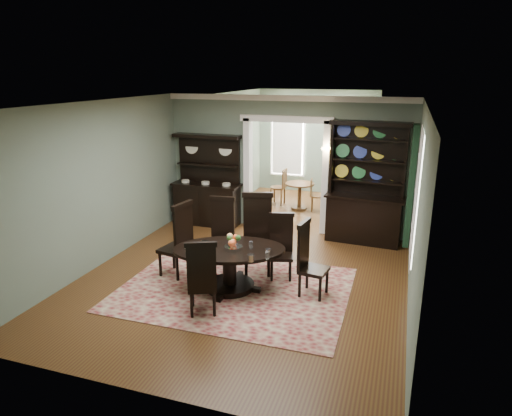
{
  "coord_description": "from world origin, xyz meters",
  "views": [
    {
      "loc": [
        2.51,
        -6.71,
        3.48
      ],
      "look_at": [
        0.09,
        0.6,
        1.17
      ],
      "focal_mm": 32.0,
      "sensor_mm": 36.0,
      "label": 1
    }
  ],
  "objects": [
    {
      "name": "chair_end_left",
      "position": [
        -1.08,
        -0.1,
        0.72
      ],
      "size": [
        0.56,
        0.58,
        1.36
      ],
      "rotation": [
        0.0,
        0.0,
        1.39
      ],
      "color": "black",
      "rests_on": "rug"
    },
    {
      "name": "chair_near",
      "position": [
        -0.14,
        -1.22,
        0.63
      ],
      "size": [
        0.57,
        0.56,
        1.19
      ],
      "rotation": [
        0.0,
        0.0,
        0.42
      ],
      "color": "black",
      "rests_on": "rug"
    },
    {
      "name": "parlor",
      "position": [
        0.0,
        5.53,
        1.52
      ],
      "size": [
        3.51,
        3.5,
        3.01
      ],
      "color": "#573817",
      "rests_on": "ground"
    },
    {
      "name": "parlor_chair_right",
      "position": [
        0.38,
        4.56,
        0.45
      ],
      "size": [
        0.37,
        0.36,
        0.84
      ],
      "rotation": [
        0.0,
        0.0,
        -1.45
      ],
      "color": "#4F3316",
      "rests_on": "parlor_floor"
    },
    {
      "name": "room",
      "position": [
        0.0,
        0.04,
        1.58
      ],
      "size": [
        5.51,
        6.01,
        3.01
      ],
      "color": "#573817",
      "rests_on": "ground"
    },
    {
      "name": "chair_far_right",
      "position": [
        0.59,
        0.49,
        0.6
      ],
      "size": [
        0.51,
        0.5,
        1.14
      ],
      "rotation": [
        0.0,
        0.0,
        3.41
      ],
      "color": "black",
      "rests_on": "rug"
    },
    {
      "name": "parlor_table",
      "position": [
        -0.03,
        4.58,
        0.46
      ],
      "size": [
        0.76,
        0.76,
        0.7
      ],
      "color": "#4F3316",
      "rests_on": "parlor_floor"
    },
    {
      "name": "welsh_dresser",
      "position": [
        1.8,
        2.72,
        0.92
      ],
      "size": [
        1.66,
        0.71,
        2.53
      ],
      "rotation": [
        0.0,
        0.0,
        -0.07
      ],
      "color": "black",
      "rests_on": "floor"
    },
    {
      "name": "sideboard",
      "position": [
        -1.83,
        2.75,
        0.74
      ],
      "size": [
        1.6,
        0.57,
        2.11
      ],
      "rotation": [
        0.0,
        0.0,
        -0.0
      ],
      "color": "black",
      "rests_on": "floor"
    },
    {
      "name": "right_window",
      "position": [
        2.69,
        0.93,
        1.6
      ],
      "size": [
        0.15,
        1.47,
        2.12
      ],
      "color": "white",
      "rests_on": "wall_right"
    },
    {
      "name": "doorway_trim",
      "position": [
        0.0,
        3.0,
        1.62
      ],
      "size": [
        2.08,
        0.25,
        2.57
      ],
      "color": "white",
      "rests_on": "floor"
    },
    {
      "name": "dining_table",
      "position": [
        -0.08,
        -0.28,
        0.5
      ],
      "size": [
        2.15,
        2.15,
        0.72
      ],
      "rotation": [
        0.0,
        0.0,
        0.32
      ],
      "color": "black",
      "rests_on": "rug"
    },
    {
      "name": "chair_far_mid",
      "position": [
        0.12,
        0.59,
        0.76
      ],
      "size": [
        0.66,
        0.64,
        1.44
      ],
      "rotation": [
        0.0,
        0.0,
        3.46
      ],
      "color": "black",
      "rests_on": "rug"
    },
    {
      "name": "centerpiece",
      "position": [
        -0.0,
        -0.3,
        0.79
      ],
      "size": [
        1.5,
        0.96,
        0.25
      ],
      "color": "silver",
      "rests_on": "dining_table"
    },
    {
      "name": "chair_end_right",
      "position": [
        1.18,
        -0.06,
        0.65
      ],
      "size": [
        0.49,
        0.51,
        1.24
      ],
      "rotation": [
        0.0,
        0.0,
        -1.72
      ],
      "color": "black",
      "rests_on": "rug"
    },
    {
      "name": "wall_sconce",
      "position": [
        0.95,
        2.85,
        1.89
      ],
      "size": [
        0.27,
        0.21,
        0.21
      ],
      "color": "#B58E30",
      "rests_on": "back_wall_right"
    },
    {
      "name": "parlor_chair_left",
      "position": [
        -0.62,
        4.84,
        0.53
      ],
      "size": [
        0.42,
        0.42,
        0.99
      ],
      "rotation": [
        0.0,
        0.0,
        1.52
      ],
      "color": "#4F3316",
      "rests_on": "parlor_floor"
    },
    {
      "name": "rug",
      "position": [
        0.01,
        -0.28,
        0.01
      ],
      "size": [
        3.73,
        2.86,
        0.01
      ],
      "primitive_type": "cube",
      "rotation": [
        0.0,
        0.0,
        0.01
      ],
      "color": "maroon",
      "rests_on": "floor"
    },
    {
      "name": "chair_far_left",
      "position": [
        -0.63,
        0.71,
        0.67
      ],
      "size": [
        0.52,
        0.49,
        1.27
      ],
      "rotation": [
        0.0,
        0.0,
        3.25
      ],
      "color": "black",
      "rests_on": "rug"
    }
  ]
}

